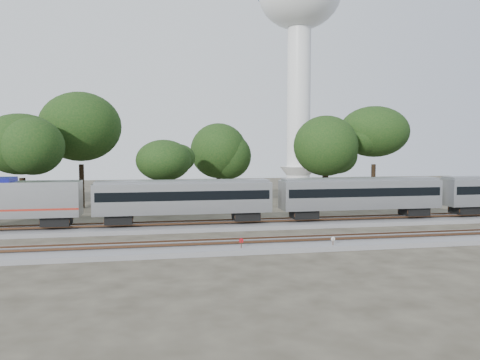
# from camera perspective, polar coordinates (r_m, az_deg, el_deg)

# --- Properties ---
(ground) EXTENTS (160.00, 160.00, 0.00)m
(ground) POSITION_cam_1_polar(r_m,az_deg,el_deg) (41.38, -5.54, -7.32)
(ground) COLOR #383328
(ground) RESTS_ON ground
(track_far) EXTENTS (160.00, 5.00, 0.73)m
(track_far) POSITION_cam_1_polar(r_m,az_deg,el_deg) (47.22, -6.20, -5.66)
(track_far) COLOR slate
(track_far) RESTS_ON ground
(track_near) EXTENTS (160.00, 5.00, 0.73)m
(track_near) POSITION_cam_1_polar(r_m,az_deg,el_deg) (37.44, -5.00, -8.20)
(track_near) COLOR slate
(track_near) RESTS_ON ground
(train) EXTENTS (90.41, 3.12, 4.60)m
(train) POSITION_cam_1_polar(r_m,az_deg,el_deg) (51.58, 14.62, -1.58)
(train) COLOR #ABAEB3
(train) RESTS_ON ground
(switch_stand_red) EXTENTS (0.36, 0.10, 1.14)m
(switch_stand_red) POSITION_cam_1_polar(r_m,az_deg,el_deg) (36.20, 0.15, -7.77)
(switch_stand_red) COLOR #512D19
(switch_stand_red) RESTS_ON ground
(switch_stand_white) EXTENTS (0.34, 0.06, 1.06)m
(switch_stand_white) POSITION_cam_1_polar(r_m,az_deg,el_deg) (37.94, 11.27, -7.38)
(switch_stand_white) COLOR #512D19
(switch_stand_white) RESTS_ON ground
(switch_lever) EXTENTS (0.56, 0.43, 0.30)m
(switch_lever) POSITION_cam_1_polar(r_m,az_deg,el_deg) (36.33, 2.50, -8.65)
(switch_lever) COLOR #512D19
(switch_lever) RESTS_ON ground
(water_tower) EXTENTS (15.71, 15.71, 43.49)m
(water_tower) POSITION_cam_1_polar(r_m,az_deg,el_deg) (93.49, 7.26, 18.91)
(water_tower) COLOR silver
(water_tower) RESTS_ON ground
(tree_2) EXTENTS (8.61, 8.61, 12.13)m
(tree_2) POSITION_cam_1_polar(r_m,az_deg,el_deg) (59.75, -25.13, 3.95)
(tree_2) COLOR black
(tree_2) RESTS_ON ground
(tree_3) EXTENTS (11.02, 11.02, 15.54)m
(tree_3) POSITION_cam_1_polar(r_m,az_deg,el_deg) (66.02, -18.88, 6.16)
(tree_3) COLOR black
(tree_3) RESTS_ON ground
(tree_4) EXTENTS (6.62, 6.62, 9.33)m
(tree_4) POSITION_cam_1_polar(r_m,az_deg,el_deg) (57.84, -9.28, 2.34)
(tree_4) COLOR black
(tree_4) RESTS_ON ground
(tree_5) EXTENTS (7.74, 7.74, 10.91)m
(tree_5) POSITION_cam_1_polar(r_m,az_deg,el_deg) (67.04, -2.64, 3.55)
(tree_5) COLOR black
(tree_5) RESTS_ON ground
(tree_6) EXTENTS (8.45, 8.45, 11.91)m
(tree_6) POSITION_cam_1_polar(r_m,az_deg,el_deg) (65.94, 10.41, 4.10)
(tree_6) COLOR black
(tree_6) RESTS_ON ground
(tree_7) EXTENTS (10.58, 10.58, 14.92)m
(tree_7) POSITION_cam_1_polar(r_m,az_deg,el_deg) (72.04, 16.04, 5.67)
(tree_7) COLOR black
(tree_7) RESTS_ON ground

